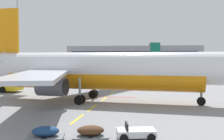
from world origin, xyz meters
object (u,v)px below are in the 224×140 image
object	(u,v)px
airliner_foreground	(98,70)
baggage_train	(91,132)
apron_light_mast_near	(18,20)
fuel_service_truck	(5,77)
airliner_mid_left	(124,62)

from	to	relation	value
airliner_foreground	baggage_train	distance (m)	16.28
baggage_train	apron_light_mast_near	distance (m)	66.00
fuel_service_truck	apron_light_mast_near	world-z (taller)	apron_light_mast_near
airliner_mid_left	baggage_train	xyz separation A→B (m)	(9.02, -85.04, -3.12)
airliner_mid_left	apron_light_mast_near	world-z (taller)	apron_light_mast_near
airliner_foreground	baggage_train	bearing A→B (deg)	-78.37
fuel_service_truck	airliner_mid_left	bearing A→B (deg)	72.29
airliner_mid_left	fuel_service_truck	world-z (taller)	airliner_mid_left
baggage_train	apron_light_mast_near	xyz separation A→B (m)	(-35.43, 53.50, 15.46)
airliner_mid_left	fuel_service_truck	xyz separation A→B (m)	(-17.04, -53.37, -2.00)
airliner_foreground	fuel_service_truck	distance (m)	28.04
airliner_mid_left	baggage_train	size ratio (longest dim) A/B	3.59
airliner_mid_left	baggage_train	bearing A→B (deg)	-83.94
apron_light_mast_near	fuel_service_truck	bearing A→B (deg)	-66.77
fuel_service_truck	baggage_train	size ratio (longest dim) A/B	0.82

